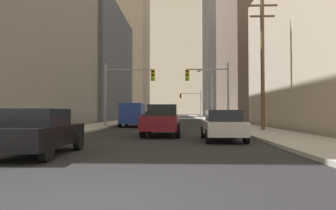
{
  "coord_description": "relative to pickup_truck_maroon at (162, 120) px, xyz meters",
  "views": [
    {
      "loc": [
        1.19,
        -4.63,
        1.4
      ],
      "look_at": [
        0.0,
        27.01,
        2.19
      ],
      "focal_mm": 31.87,
      "sensor_mm": 36.0,
      "label": 1
    }
  ],
  "objects": [
    {
      "name": "building_right_mid_block",
      "position": [
        22.06,
        37.18,
        13.75
      ],
      "size": [
        25.2,
        24.67,
        29.36
      ],
      "primitive_type": "cube",
      "color": "#66564C",
      "rests_on": "ground"
    },
    {
      "name": "cargo_van_blue",
      "position": [
        -3.49,
        10.93,
        0.35
      ],
      "size": [
        2.17,
        5.28,
        2.26
      ],
      "color": "navy",
      "rests_on": "ground"
    },
    {
      "name": "sedan_green",
      "position": [
        -0.1,
        7.78,
        -0.16
      ],
      "size": [
        1.95,
        4.21,
        1.52
      ],
      "color": "#195938",
      "rests_on": "ground"
    },
    {
      "name": "traffic_signal_near_left",
      "position": [
        -3.81,
        9.38,
        3.15
      ],
      "size": [
        4.74,
        0.44,
        6.0
      ],
      "color": "gray",
      "rests_on": "ground"
    },
    {
      "name": "sedan_black",
      "position": [
        -3.57,
        -8.6,
        -0.16
      ],
      "size": [
        1.96,
        4.27,
        1.52
      ],
      "color": "black",
      "rests_on": "ground"
    },
    {
      "name": "traffic_signal_near_right",
      "position": [
        3.84,
        9.38,
        3.12
      ],
      "size": [
        4.05,
        0.44,
        6.0
      ],
      "color": "gray",
      "rests_on": "ground"
    },
    {
      "name": "building_right_far_highrise",
      "position": [
        20.97,
        78.04,
        25.82
      ],
      "size": [
        23.59,
        24.51,
        53.51
      ],
      "primitive_type": "cube",
      "color": "#93939E",
      "rests_on": "ground"
    },
    {
      "name": "building_left_mid_office",
      "position": [
        -17.2,
        33.49,
        8.74
      ],
      "size": [
        16.11,
        25.16,
        19.35
      ],
      "primitive_type": "cube",
      "color": "#4C515B",
      "rests_on": "ground"
    },
    {
      "name": "street_lamp_right",
      "position": [
        5.33,
        23.49,
        3.59
      ],
      "size": [
        2.24,
        0.32,
        7.5
      ],
      "color": "gray",
      "rests_on": "ground"
    },
    {
      "name": "utility_pole_right",
      "position": [
        7.15,
        3.74,
        4.28
      ],
      "size": [
        2.2,
        0.28,
        9.87
      ],
      "color": "brown",
      "rests_on": "ground"
    },
    {
      "name": "sidewalk_left",
      "position": [
        -7.07,
        36.43,
        -0.86
      ],
      "size": [
        3.63,
        160.0,
        0.15
      ],
      "primitive_type": "cube",
      "color": "#9E9E99",
      "rests_on": "ground"
    },
    {
      "name": "traffic_signal_far_right",
      "position": [
        3.63,
        44.14,
        3.14
      ],
      "size": [
        4.51,
        0.44,
        6.0
      ],
      "color": "gray",
      "rests_on": "ground"
    },
    {
      "name": "sedan_silver",
      "position": [
        3.21,
        -3.33,
        -0.16
      ],
      "size": [
        1.95,
        4.23,
        1.52
      ],
      "color": "#B7BABF",
      "rests_on": "ground"
    },
    {
      "name": "building_left_far_tower",
      "position": [
        -18.23,
        77.98,
        35.81
      ],
      "size": [
        17.42,
        21.46,
        73.48
      ],
      "primitive_type": "cube",
      "color": "#B7A893",
      "rests_on": "ground"
    },
    {
      "name": "sedan_grey",
      "position": [
        -3.45,
        26.55,
        -0.16
      ],
      "size": [
        1.95,
        4.26,
        1.52
      ],
      "color": "slate",
      "rests_on": "ground"
    },
    {
      "name": "pickup_truck_maroon",
      "position": [
        0.0,
        0.0,
        0.0
      ],
      "size": [
        2.2,
        5.46,
        1.9
      ],
      "color": "maroon",
      "rests_on": "ground"
    },
    {
      "name": "sidewalk_right",
      "position": [
        6.79,
        36.43,
        -0.86
      ],
      "size": [
        3.63,
        160.0,
        0.15
      ],
      "primitive_type": "cube",
      "color": "#9E9E99",
      "rests_on": "ground"
    },
    {
      "name": "ground_plane",
      "position": [
        -0.14,
        -13.57,
        -0.93
      ],
      "size": [
        400.0,
        400.0,
        0.0
      ],
      "primitive_type": "plane",
      "color": "black"
    }
  ]
}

